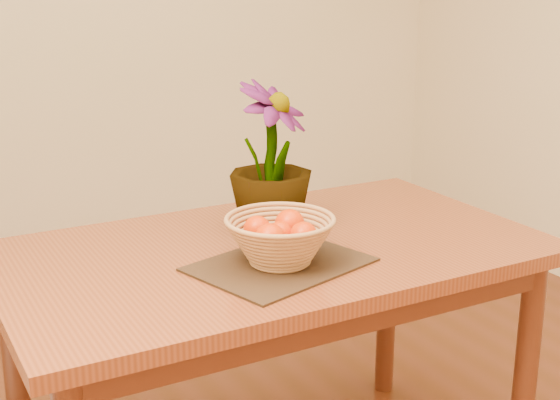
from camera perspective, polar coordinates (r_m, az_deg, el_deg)
table at (r=2.06m, az=-0.53°, el=-5.64°), size 1.40×0.80×0.75m
placemat at (r=1.89m, az=-0.00°, el=-4.74°), size 0.47×0.40×0.01m
wicker_basket at (r=1.87m, az=-0.00°, el=-3.11°), size 0.27×0.27×0.11m
orange_pile at (r=1.86m, az=-0.00°, el=-2.35°), size 0.17×0.16×0.07m
potted_plant at (r=2.08m, az=-0.66°, el=3.06°), size 0.32×0.32×0.41m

